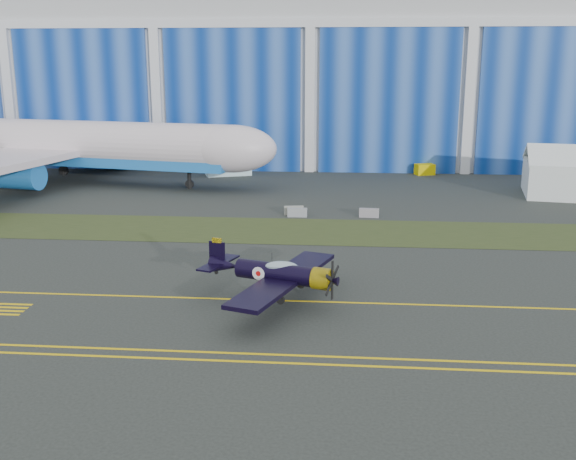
# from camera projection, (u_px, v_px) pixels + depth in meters

# --- Properties ---
(ground) EXTENTS (260.00, 260.00, 0.00)m
(ground) POSITION_uv_depth(u_px,v_px,m) (273.00, 277.00, 49.62)
(ground) COLOR #303531
(ground) RESTS_ON ground
(grass_median) EXTENTS (260.00, 10.00, 0.02)m
(grass_median) POSITION_uv_depth(u_px,v_px,m) (289.00, 231.00, 63.14)
(grass_median) COLOR #475128
(grass_median) RESTS_ON ground
(hangar) EXTENTS (220.00, 45.70, 30.00)m
(hangar) POSITION_uv_depth(u_px,v_px,m) (317.00, 64.00, 115.36)
(hangar) COLOR silver
(hangar) RESTS_ON ground
(taxiway_centreline) EXTENTS (200.00, 0.20, 0.02)m
(taxiway_centreline) POSITION_uv_depth(u_px,v_px,m) (264.00, 300.00, 44.78)
(taxiway_centreline) COLOR yellow
(taxiway_centreline) RESTS_ON ground
(edge_line_near) EXTENTS (80.00, 0.20, 0.02)m
(edge_line_near) POSITION_uv_depth(u_px,v_px,m) (243.00, 361.00, 35.60)
(edge_line_near) COLOR yellow
(edge_line_near) RESTS_ON ground
(edge_line_far) EXTENTS (80.00, 0.20, 0.02)m
(edge_line_far) POSITION_uv_depth(u_px,v_px,m) (246.00, 354.00, 36.57)
(edge_line_far) COLOR yellow
(edge_line_far) RESTS_ON ground
(warbird) EXTENTS (13.73, 15.05, 3.68)m
(warbird) POSITION_uv_depth(u_px,v_px,m) (276.00, 273.00, 43.53)
(warbird) COLOR black
(warbird) RESTS_ON ground
(jetliner) EXTENTS (75.55, 67.74, 22.94)m
(jetliner) POSITION_uv_depth(u_px,v_px,m) (56.00, 93.00, 86.44)
(jetliner) COLOR silver
(jetliner) RESTS_ON ground
(shipping_container) EXTENTS (6.63, 4.46, 2.67)m
(shipping_container) POSITION_uv_depth(u_px,v_px,m) (228.00, 166.00, 93.74)
(shipping_container) COLOR #CCF8FC
(shipping_container) RESTS_ON ground
(tug) EXTENTS (2.95, 2.32, 1.50)m
(tug) POSITION_uv_depth(u_px,v_px,m) (425.00, 169.00, 94.34)
(tug) COLOR #E2CA02
(tug) RESTS_ON ground
(barrier_a) EXTENTS (2.07, 0.92, 0.90)m
(barrier_a) POSITION_uv_depth(u_px,v_px,m) (294.00, 210.00, 69.68)
(barrier_a) COLOR #9D9F93
(barrier_a) RESTS_ON ground
(barrier_b) EXTENTS (2.01, 0.63, 0.90)m
(barrier_b) POSITION_uv_depth(u_px,v_px,m) (297.00, 212.00, 68.75)
(barrier_b) COLOR gray
(barrier_b) RESTS_ON ground
(barrier_c) EXTENTS (2.04, 0.74, 0.90)m
(barrier_c) POSITION_uv_depth(u_px,v_px,m) (369.00, 213.00, 68.56)
(barrier_c) COLOR gray
(barrier_c) RESTS_ON ground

